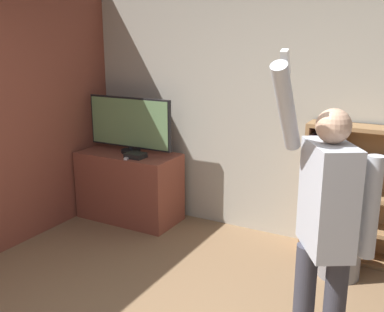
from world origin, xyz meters
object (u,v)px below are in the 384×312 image
(bookshelf, at_px, (349,191))
(person, at_px, (325,223))
(waste_bin, at_px, (340,252))
(game_console, at_px, (136,155))
(television, at_px, (130,124))

(bookshelf, xyz_separation_m, person, (0.14, -1.70, 0.35))
(waste_bin, bearing_deg, game_console, 178.56)
(television, distance_m, waste_bin, 2.54)
(bookshelf, bearing_deg, waste_bin, -85.22)
(game_console, relative_size, waste_bin, 0.45)
(game_console, xyz_separation_m, waste_bin, (2.18, -0.05, -0.58))
(person, bearing_deg, bookshelf, 153.54)
(bookshelf, distance_m, person, 1.74)
(game_console, height_order, waste_bin, game_console)
(game_console, height_order, person, person)
(game_console, bearing_deg, waste_bin, -1.44)
(game_console, height_order, bookshelf, bookshelf)
(game_console, xyz_separation_m, bookshelf, (2.15, 0.36, -0.15))
(television, bearing_deg, waste_bin, -5.37)
(person, bearing_deg, television, -152.50)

